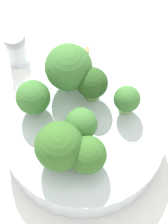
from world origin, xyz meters
TOP-DOWN VIEW (x-y plane):
  - ground_plane at (0.00, 0.00)m, footprint 3.00×3.00m
  - bowl at (0.00, 0.00)m, footprint 0.21×0.21m
  - broccoli_floret_0 at (-0.05, 0.03)m, footprint 0.03×0.03m
  - broccoli_floret_1 at (-0.04, -0.05)m, footprint 0.06×0.06m
  - broccoli_floret_2 at (0.05, -0.00)m, footprint 0.06×0.06m
  - broccoli_floret_3 at (0.04, 0.03)m, footprint 0.04×0.04m
  - broccoli_floret_4 at (-0.04, -0.01)m, footprint 0.04×0.04m
  - broccoli_floret_5 at (0.01, -0.07)m, footprint 0.04×0.04m
  - broccoli_floret_6 at (0.01, 0.01)m, footprint 0.04×0.04m
  - pepper_shaker at (-0.06, -0.16)m, footprint 0.03×0.03m
  - almond_crumb_0 at (-0.14, -0.08)m, footprint 0.01×0.01m

SIDE VIEW (x-z plane):
  - ground_plane at x=0.00m, z-range 0.00..0.00m
  - almond_crumb_0 at x=-0.14m, z-range 0.00..0.01m
  - bowl at x=0.00m, z-range 0.00..0.05m
  - pepper_shaker at x=-0.06m, z-range 0.00..0.06m
  - broccoli_floret_0 at x=-0.05m, z-range 0.05..0.10m
  - broccoli_floret_3 at x=0.04m, z-range 0.05..0.10m
  - broccoli_floret_5 at x=0.01m, z-range 0.05..0.10m
  - broccoli_floret_4 at x=-0.04m, z-range 0.05..0.11m
  - broccoli_floret_6 at x=0.01m, z-range 0.06..0.11m
  - broccoli_floret_2 at x=0.05m, z-range 0.05..0.11m
  - broccoli_floret_1 at x=-0.04m, z-range 0.05..0.13m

